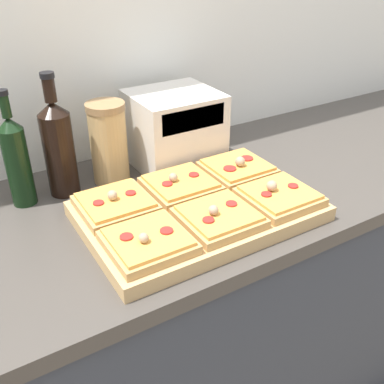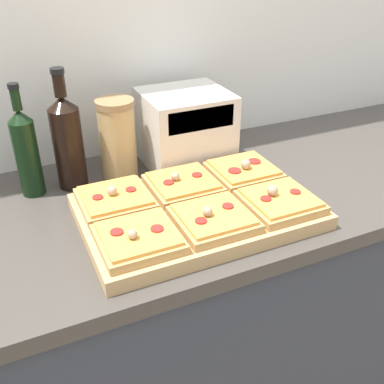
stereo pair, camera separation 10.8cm
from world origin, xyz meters
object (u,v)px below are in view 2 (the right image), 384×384
at_px(wine_bottle, 68,141).
at_px(grain_jar_tall, 118,139).
at_px(cutting_board, 197,211).
at_px(toaster_oven, 186,129).
at_px(olive_oil_bottle, 26,151).

bearing_deg(wine_bottle, grain_jar_tall, -0.00).
distance_m(cutting_board, grain_jar_tall, 0.32).
distance_m(grain_jar_tall, toaster_oven, 0.20).
xyz_separation_m(grain_jar_tall, toaster_oven, (0.20, -0.00, -0.00)).
bearing_deg(olive_oil_bottle, grain_jar_tall, -0.00).
distance_m(wine_bottle, grain_jar_tall, 0.13).
bearing_deg(grain_jar_tall, cutting_board, -69.99).
bearing_deg(toaster_oven, grain_jar_tall, 179.76).
height_order(cutting_board, grain_jar_tall, grain_jar_tall).
bearing_deg(grain_jar_tall, toaster_oven, -0.24).
xyz_separation_m(olive_oil_bottle, toaster_oven, (0.44, -0.00, -0.01)).
xyz_separation_m(cutting_board, toaster_oven, (0.10, 0.29, 0.09)).
xyz_separation_m(cutting_board, olive_oil_bottle, (-0.34, 0.29, 0.10)).
relative_size(wine_bottle, toaster_oven, 1.22).
bearing_deg(toaster_oven, cutting_board, -108.61).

